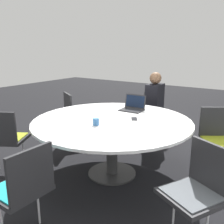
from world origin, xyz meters
TOP-DOWN VIEW (x-y plane):
  - ground_plane at (0.00, 0.00)m, footprint 16.00×16.00m
  - conference_table at (0.00, 0.00)m, footprint 1.98×1.98m
  - chair_0 at (-1.66, -0.17)m, footprint 0.46×0.45m
  - chair_1 at (-0.64, -1.21)m, footprint 0.59×0.59m
  - chair_2 at (0.75, -1.14)m, footprint 0.58×0.59m
  - chair_3 at (1.37, 0.05)m, footprint 0.45×0.43m
  - chair_4 at (0.57, 1.24)m, footprint 0.58×0.58m
  - chair_5 at (-0.80, 1.11)m, footprint 0.59×0.60m
  - person_0 at (-1.42, -0.07)m, footprint 0.37×0.28m
  - laptop at (-0.59, -0.03)m, footprint 0.28×0.33m
  - coffee_cup at (0.29, -0.03)m, footprint 0.07×0.07m
  - cell_phone at (-0.18, 0.21)m, footprint 0.16×0.13m

SIDE VIEW (x-z plane):
  - ground_plane at x=0.00m, z-range 0.00..0.00m
  - chair_0 at x=-1.66m, z-range 0.09..0.95m
  - chair_1 at x=-0.64m, z-range 0.09..0.95m
  - chair_2 at x=0.75m, z-range 0.09..0.95m
  - chair_3 at x=1.37m, z-range 0.09..0.95m
  - chair_4 at x=0.57m, z-range 0.09..0.95m
  - chair_5 at x=-0.80m, z-range 0.09..0.95m
  - conference_table at x=0.00m, z-range 0.28..1.02m
  - person_0 at x=-1.42m, z-range 0.10..1.32m
  - cell_phone at x=-0.18m, z-range 0.74..0.75m
  - coffee_cup at x=0.29m, z-range 0.74..0.82m
  - laptop at x=-0.59m, z-range 0.68..0.90m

